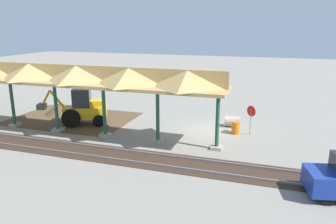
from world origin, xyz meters
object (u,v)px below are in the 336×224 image
at_px(backhoe, 83,109).
at_px(concrete_pipe, 232,121).
at_px(traffic_barrel, 236,128).
at_px(stop_sign, 251,114).

bearing_deg(backhoe, concrete_pipe, -164.85).
bearing_deg(concrete_pipe, traffic_barrel, 104.90).
xyz_separation_m(backhoe, traffic_barrel, (-11.52, -1.33, -0.82)).
relative_size(stop_sign, concrete_pipe, 1.69).
xyz_separation_m(stop_sign, concrete_pipe, (1.44, -1.47, -1.09)).
bearing_deg(backhoe, traffic_barrel, -173.40).
xyz_separation_m(backhoe, concrete_pipe, (-11.08, -3.00, -0.86)).
height_order(stop_sign, backhoe, backhoe).
bearing_deg(stop_sign, backhoe, 6.95).
relative_size(backhoe, traffic_barrel, 5.69).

